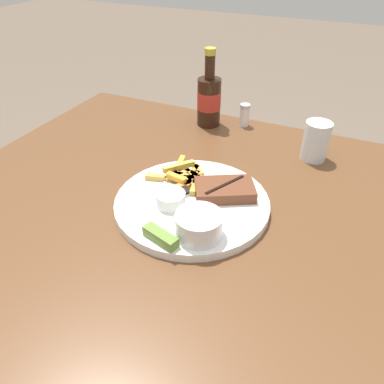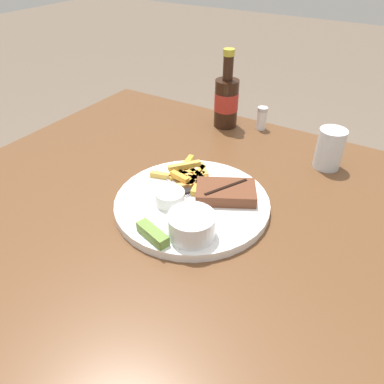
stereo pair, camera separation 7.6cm
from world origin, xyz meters
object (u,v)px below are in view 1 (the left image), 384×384
(dinner_plate, at_px, (192,203))
(salt_shaker, at_px, (244,115))
(fork_utensil, at_px, (166,182))
(drinking_glass, at_px, (316,141))
(coleslaw_cup, at_px, (199,224))
(dipping_sauce_cup, at_px, (171,198))
(steak_portion, at_px, (225,190))
(beer_bottle, at_px, (209,99))
(knife_utensil, at_px, (204,188))
(pickle_spear, at_px, (160,237))

(dinner_plate, relative_size, salt_shaker, 4.92)
(salt_shaker, bearing_deg, fork_utensil, -98.01)
(salt_shaker, bearing_deg, drinking_glass, -26.67)
(salt_shaker, bearing_deg, coleslaw_cup, -81.16)
(fork_utensil, bearing_deg, coleslaw_cup, -19.40)
(coleslaw_cup, relative_size, dipping_sauce_cup, 1.45)
(steak_portion, bearing_deg, drinking_glass, 62.03)
(beer_bottle, bearing_deg, knife_utensil, -69.11)
(fork_utensil, distance_m, salt_shaker, 0.39)
(steak_portion, bearing_deg, fork_utensil, -175.20)
(dipping_sauce_cup, relative_size, fork_utensil, 0.47)
(steak_portion, distance_m, dipping_sauce_cup, 0.12)
(steak_portion, relative_size, coleslaw_cup, 1.66)
(steak_portion, relative_size, drinking_glass, 1.48)
(knife_utensil, bearing_deg, pickle_spear, -141.27)
(coleslaw_cup, bearing_deg, steak_portion, 90.51)
(fork_utensil, distance_m, beer_bottle, 0.36)
(pickle_spear, distance_m, knife_utensil, 0.18)
(steak_portion, height_order, knife_utensil, steak_portion)
(dinner_plate, distance_m, fork_utensil, 0.09)
(steak_portion, bearing_deg, pickle_spear, -106.85)
(coleslaw_cup, xyz_separation_m, pickle_spear, (-0.06, -0.04, -0.02))
(dipping_sauce_cup, xyz_separation_m, pickle_spear, (0.03, -0.10, -0.01))
(coleslaw_cup, relative_size, salt_shaker, 1.34)
(coleslaw_cup, height_order, salt_shaker, salt_shaker)
(coleslaw_cup, bearing_deg, fork_utensil, 136.59)
(dipping_sauce_cup, bearing_deg, pickle_spear, -72.98)
(pickle_spear, bearing_deg, dipping_sauce_cup, 107.02)
(drinking_glass, bearing_deg, fork_utensil, -134.75)
(dinner_plate, relative_size, steak_portion, 2.22)
(dipping_sauce_cup, bearing_deg, salt_shaker, 88.96)
(beer_bottle, distance_m, salt_shaker, 0.11)
(drinking_glass, relative_size, salt_shaker, 1.50)
(coleslaw_cup, distance_m, dipping_sauce_cup, 0.11)
(drinking_glass, bearing_deg, dipping_sauce_cup, -123.48)
(fork_utensil, xyz_separation_m, salt_shaker, (0.05, 0.38, 0.01))
(pickle_spear, height_order, beer_bottle, beer_bottle)
(pickle_spear, height_order, drinking_glass, drinking_glass)
(coleslaw_cup, distance_m, salt_shaker, 0.51)
(drinking_glass, bearing_deg, salt_shaker, 153.33)
(fork_utensil, relative_size, beer_bottle, 0.59)
(steak_portion, bearing_deg, salt_shaker, 101.84)
(dipping_sauce_cup, relative_size, pickle_spear, 0.80)
(steak_portion, distance_m, pickle_spear, 0.19)
(coleslaw_cup, height_order, drinking_glass, drinking_glass)
(coleslaw_cup, height_order, pickle_spear, coleslaw_cup)
(drinking_glass, bearing_deg, steak_portion, -117.97)
(dipping_sauce_cup, distance_m, fork_utensil, 0.08)
(steak_portion, height_order, beer_bottle, beer_bottle)
(fork_utensil, xyz_separation_m, beer_bottle, (-0.04, 0.35, 0.06))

